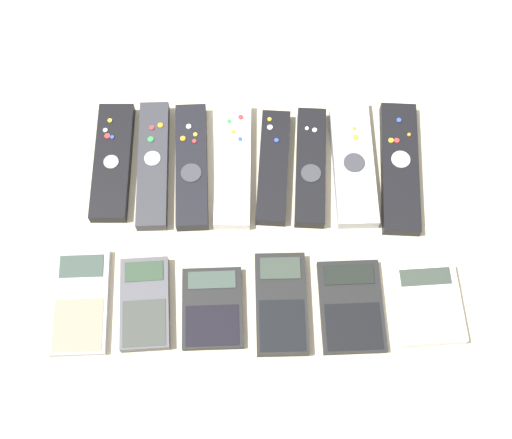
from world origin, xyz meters
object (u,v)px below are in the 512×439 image
(remote_1, at_px, (153,165))
(remote_5, at_px, (310,167))
(remote_2, at_px, (191,166))
(calculator_4, at_px, (352,306))
(calculator_2, at_px, (213,308))
(calculator_3, at_px, (282,304))
(calculator_1, at_px, (145,304))
(remote_6, at_px, (353,162))
(calculator_0, at_px, (81,303))
(remote_3, at_px, (233,164))
(remote_0, at_px, (112,162))
(calculator_5, at_px, (428,304))
(remote_4, at_px, (273,167))
(remote_7, at_px, (399,167))

(remote_1, height_order, remote_5, remote_5)
(remote_2, height_order, calculator_4, remote_2)
(calculator_2, relative_size, calculator_3, 0.80)
(remote_5, relative_size, calculator_1, 1.44)
(remote_6, xyz_separation_m, calculator_0, (-0.39, -0.22, -0.00))
(remote_3, distance_m, remote_5, 0.12)
(calculator_2, bearing_deg, remote_0, 122.51)
(remote_1, bearing_deg, remote_6, -0.97)
(remote_1, xyz_separation_m, remote_3, (0.12, 0.00, -0.00))
(calculator_5, bearing_deg, remote_3, 137.51)
(calculator_3, bearing_deg, calculator_1, 178.75)
(remote_6, height_order, calculator_1, remote_6)
(remote_6, height_order, calculator_2, remote_6)
(remote_5, xyz_separation_m, calculator_0, (-0.32, -0.21, -0.00))
(remote_0, relative_size, remote_3, 0.93)
(remote_5, distance_m, calculator_4, 0.22)
(remote_1, distance_m, remote_2, 0.06)
(remote_0, height_order, remote_1, same)
(remote_4, distance_m, calculator_3, 0.21)
(remote_1, xyz_separation_m, calculator_2, (0.09, -0.22, -0.00))
(remote_2, xyz_separation_m, remote_5, (0.18, -0.00, 0.00))
(remote_0, distance_m, calculator_3, 0.33)
(calculator_2, xyz_separation_m, calculator_3, (0.09, 0.01, 0.00))
(calculator_4, bearing_deg, remote_1, 140.43)
(remote_3, relative_size, calculator_3, 1.42)
(remote_0, bearing_deg, remote_6, -0.07)
(remote_5, xyz_separation_m, remote_6, (0.06, 0.01, -0.00))
(remote_7, bearing_deg, calculator_4, -108.44)
(calculator_1, bearing_deg, remote_1, 86.54)
(remote_5, bearing_deg, remote_4, -177.96)
(calculator_0, height_order, calculator_1, calculator_1)
(remote_6, bearing_deg, remote_1, 179.25)
(remote_3, bearing_deg, remote_1, -179.08)
(calculator_0, distance_m, calculator_2, 0.18)
(remote_7, relative_size, calculator_3, 1.48)
(remote_0, distance_m, remote_6, 0.36)
(calculator_2, bearing_deg, remote_7, 36.26)
(remote_3, xyz_separation_m, calculator_1, (-0.12, -0.22, -0.00))
(remote_5, height_order, calculator_5, remote_5)
(remote_1, relative_size, calculator_0, 1.38)
(remote_0, height_order, calculator_5, remote_0)
(remote_2, distance_m, calculator_5, 0.40)
(remote_2, relative_size, calculator_4, 1.53)
(remote_5, xyz_separation_m, calculator_1, (-0.23, -0.21, -0.00))
(remote_1, bearing_deg, remote_3, -1.20)
(remote_0, relative_size, remote_5, 0.99)
(remote_5, height_order, remote_7, remote_5)
(calculator_3, xyz_separation_m, calculator_5, (0.20, -0.00, 0.00))
(calculator_0, distance_m, calculator_4, 0.37)
(remote_5, xyz_separation_m, calculator_3, (-0.05, -0.21, -0.00))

